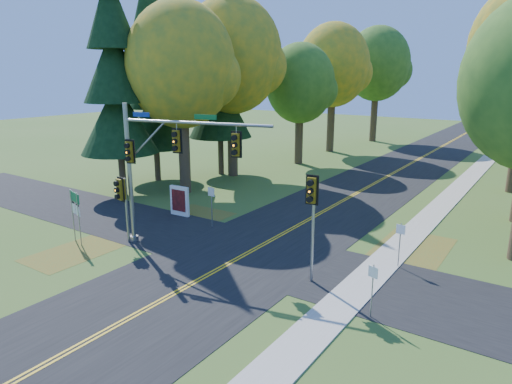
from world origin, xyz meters
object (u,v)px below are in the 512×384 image
Objects in this scene: traffic_mast at (161,158)px; east_signal_pole at (312,202)px; route_sign_cluster at (75,207)px; info_kiosk at (180,201)px.

east_signal_pole is at bearing -9.37° from traffic_mast.
traffic_mast reaches higher than route_sign_cluster.
route_sign_cluster is 6.93m from info_kiosk.
route_sign_cluster is at bearing -102.83° from info_kiosk.
traffic_mast is at bearing -57.82° from info_kiosk.
info_kiosk is (-3.19, 4.49, -3.86)m from traffic_mast.
route_sign_cluster is at bearing -175.06° from east_signal_pole.
east_signal_pole reaches higher than info_kiosk.
traffic_mast is 4.15× the size of info_kiosk.
east_signal_pole is (8.39, 0.45, -1.11)m from traffic_mast.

